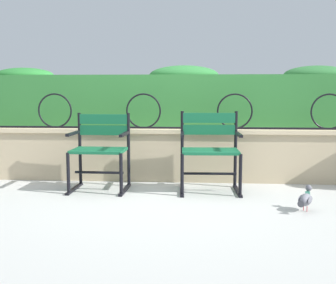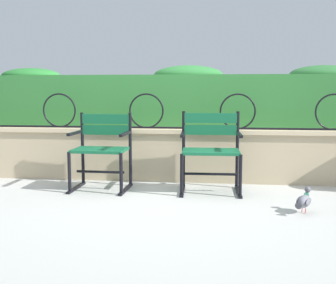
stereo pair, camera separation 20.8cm
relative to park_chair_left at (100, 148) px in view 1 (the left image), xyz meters
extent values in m
plane|color=#ADADA8|center=(0.75, -0.27, -0.46)|extent=(60.00, 60.00, 0.00)
cube|color=tan|center=(0.75, 0.56, -0.17)|extent=(6.38, 0.35, 0.58)
cube|color=#CBB58F|center=(0.75, 0.56, 0.15)|extent=(6.38, 0.41, 0.05)
cylinder|color=black|center=(0.75, 0.49, 0.18)|extent=(5.87, 0.02, 0.02)
torus|color=black|center=(-0.66, 0.49, 0.38)|extent=(0.42, 0.02, 0.42)
torus|color=black|center=(0.41, 0.49, 0.38)|extent=(0.42, 0.02, 0.42)
torus|color=black|center=(1.49, 0.49, 0.38)|extent=(0.42, 0.02, 0.42)
torus|color=black|center=(2.57, 0.49, 0.38)|extent=(0.42, 0.02, 0.42)
cube|color=#2D7033|center=(0.75, 1.04, 0.50)|extent=(6.26, 0.61, 0.65)
ellipsoid|color=#28732F|center=(-1.26, 1.04, 0.82)|extent=(0.80, 0.55, 0.21)
ellipsoid|color=#28672F|center=(0.87, 1.04, 0.82)|extent=(0.90, 0.55, 0.25)
ellipsoid|color=#2B6631|center=(2.57, 1.04, 0.82)|extent=(0.84, 0.55, 0.24)
cube|color=#145B38|center=(0.00, -0.21, -0.02)|extent=(0.56, 0.14, 0.03)
cube|color=#145B38|center=(0.00, -0.08, -0.02)|extent=(0.56, 0.14, 0.03)
cube|color=#145B38|center=(0.00, 0.06, -0.02)|extent=(0.56, 0.14, 0.03)
cube|color=#145B38|center=(0.00, 0.16, 0.30)|extent=(0.56, 0.04, 0.11)
cube|color=#145B38|center=(0.00, 0.16, 0.18)|extent=(0.56, 0.04, 0.11)
cylinder|color=black|center=(0.28, 0.16, -0.04)|extent=(0.04, 0.04, 0.83)
cylinder|color=black|center=(0.27, -0.27, -0.24)|extent=(0.04, 0.04, 0.44)
cube|color=black|center=(0.28, -0.08, -0.45)|extent=(0.05, 0.52, 0.02)
cube|color=black|center=(0.28, -0.08, 0.16)|extent=(0.05, 0.40, 0.03)
cylinder|color=black|center=(-0.28, 0.17, -0.04)|extent=(0.04, 0.04, 0.83)
cylinder|color=black|center=(-0.29, -0.26, -0.24)|extent=(0.04, 0.04, 0.44)
cube|color=black|center=(-0.28, -0.07, -0.45)|extent=(0.05, 0.52, 0.02)
cube|color=black|center=(-0.28, -0.07, 0.16)|extent=(0.05, 0.40, 0.03)
cylinder|color=black|center=(0.00, -0.08, -0.26)|extent=(0.53, 0.04, 0.03)
cube|color=#145B38|center=(1.20, -0.19, -0.02)|extent=(0.60, 0.15, 0.03)
cube|color=#145B38|center=(1.19, -0.06, -0.02)|extent=(0.60, 0.15, 0.03)
cube|color=#145B38|center=(1.19, 0.08, -0.02)|extent=(0.60, 0.15, 0.03)
cube|color=#145B38|center=(1.19, 0.18, 0.32)|extent=(0.60, 0.05, 0.11)
cube|color=#145B38|center=(1.19, 0.18, 0.19)|extent=(0.60, 0.05, 0.11)
cylinder|color=black|center=(1.48, 0.19, -0.03)|extent=(0.04, 0.04, 0.85)
cylinder|color=black|center=(1.50, -0.23, -0.24)|extent=(0.04, 0.04, 0.44)
cube|color=black|center=(1.49, -0.05, -0.45)|extent=(0.06, 0.52, 0.02)
cube|color=black|center=(1.49, -0.05, 0.16)|extent=(0.05, 0.40, 0.03)
cylinder|color=black|center=(0.89, 0.17, -0.03)|extent=(0.04, 0.04, 0.85)
cylinder|color=black|center=(0.90, -0.26, -0.24)|extent=(0.04, 0.04, 0.44)
cube|color=black|center=(0.90, -0.07, -0.45)|extent=(0.06, 0.52, 0.02)
cube|color=black|center=(0.90, -0.07, 0.16)|extent=(0.05, 0.40, 0.03)
cylinder|color=black|center=(1.19, -0.06, -0.26)|extent=(0.57, 0.05, 0.03)
ellipsoid|color=slate|center=(2.04, -0.74, -0.35)|extent=(0.18, 0.21, 0.11)
cylinder|color=#2D6B56|center=(2.07, -0.68, -0.32)|extent=(0.07, 0.07, 0.06)
sphere|color=#55555D|center=(2.08, -0.66, -0.26)|extent=(0.06, 0.06, 0.06)
cone|color=black|center=(2.10, -0.63, -0.27)|extent=(0.02, 0.03, 0.01)
cone|color=#4A4A52|center=(1.98, -0.84, -0.36)|extent=(0.09, 0.10, 0.06)
ellipsoid|color=#5B5B63|center=(1.99, -0.72, -0.35)|extent=(0.09, 0.13, 0.07)
ellipsoid|color=#5B5B63|center=(2.07, -0.76, -0.35)|extent=(0.09, 0.13, 0.07)
cylinder|color=#C6515B|center=(2.03, -0.72, -0.43)|extent=(0.01, 0.01, 0.05)
cylinder|color=#C6515B|center=(2.05, -0.75, -0.43)|extent=(0.01, 0.01, 0.05)
camera|label=1|loc=(1.06, -4.58, 0.63)|focal=45.87mm
camera|label=2|loc=(1.27, -4.56, 0.63)|focal=45.87mm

